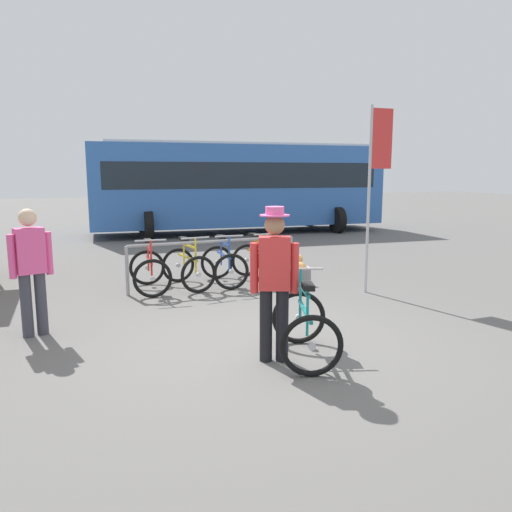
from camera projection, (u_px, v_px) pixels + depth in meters
name	position (u px, v px, depth m)	size (l,w,h in m)	color
ground_plane	(267.00, 346.00, 6.07)	(80.00, 80.00, 0.00)	#605E5B
bike_rack_rail	(214.00, 251.00, 9.10)	(3.21, 0.19, 0.88)	#99999E
racked_bike_red	(150.00, 271.00, 8.85)	(0.74, 1.16, 0.98)	black
racked_bike_yellow	(188.00, 268.00, 9.13)	(0.79, 1.16, 0.97)	black
racked_bike_blue	(224.00, 265.00, 9.41)	(0.71, 1.12, 0.97)	black
racked_bike_orange	(258.00, 262.00, 9.69)	(0.74, 1.14, 0.97)	black
featured_bicycle	(303.00, 314.00, 5.71)	(0.97, 1.26, 1.09)	black
person_with_featured_bike	(274.00, 278.00, 5.44)	(0.50, 0.32, 1.72)	black
pedestrian_with_backpack	(30.00, 264.00, 6.33)	(0.51, 0.40, 1.64)	#383842
bus_distant	(238.00, 183.00, 17.44)	(10.15, 3.86, 3.08)	#3366B7
banner_flag	(377.00, 164.00, 8.50)	(0.45, 0.05, 3.20)	#B2B2B7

